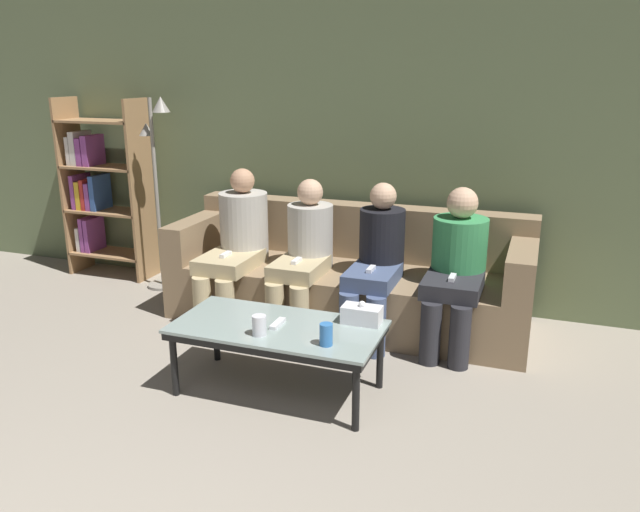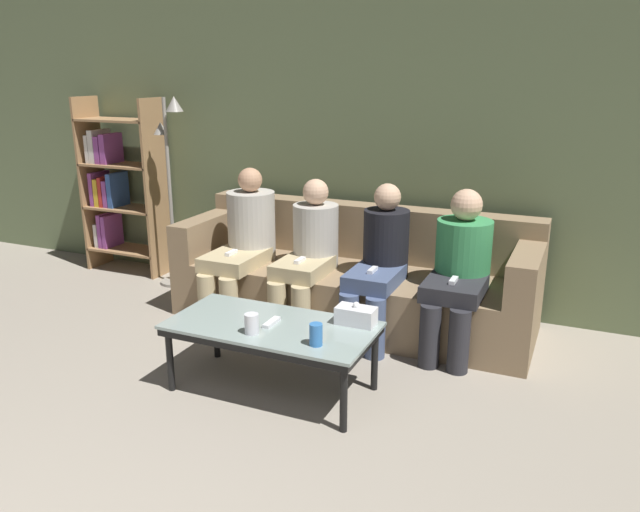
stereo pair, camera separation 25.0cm
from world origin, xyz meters
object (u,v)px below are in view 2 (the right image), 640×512
coffee_table (272,331)px  tissue_box (356,315)px  couch (355,280)px  seated_person_mid_right (380,259)px  cup_near_right (252,324)px  cup_near_left (316,335)px  standing_lamp (171,172)px  seated_person_left_end (244,239)px  seated_person_mid_left (309,250)px  bookshelf (116,186)px  seated_person_right_end (459,267)px  game_remote (272,322)px

coffee_table → tissue_box: 0.48m
couch → seated_person_mid_right: size_ratio=2.46×
cup_near_right → tissue_box: (0.47, 0.35, -0.00)m
cup_near_left → standing_lamp: 2.52m
seated_person_left_end → seated_person_mid_left: (0.53, -0.00, -0.03)m
bookshelf → seated_person_mid_left: 2.20m
seated_person_right_end → couch: bearing=165.2°
bookshelf → standing_lamp: (0.72, -0.14, 0.19)m
cup_near_right → standing_lamp: (-1.60, 1.49, 0.50)m
cup_near_left → seated_person_mid_right: bearing=91.7°
couch → cup_near_right: size_ratio=23.09×
cup_near_left → bookshelf: bearing=148.9°
standing_lamp → seated_person_right_end: bearing=-7.8°
tissue_box → game_remote: tissue_box is taller
standing_lamp → seated_person_mid_right: size_ratio=1.50×
game_remote → seated_person_mid_left: (-0.22, 0.98, 0.13)m
tissue_box → bookshelf: bookshelf is taller
couch → standing_lamp: size_ratio=1.63×
seated_person_mid_left → seated_person_mid_right: (0.53, -0.01, -0.00)m
standing_lamp → seated_person_mid_right: standing_lamp is taller
couch → seated_person_right_end: (0.79, -0.21, 0.27)m
bookshelf → standing_lamp: standing_lamp is taller
couch → coffee_table: couch is taller
seated_person_left_end → seated_person_right_end: 1.59m
cup_near_left → tissue_box: bearing=75.3°
seated_person_right_end → seated_person_mid_left: bearing=-179.3°
seated_person_mid_left → bookshelf: bearing=167.0°
couch → coffee_table: size_ratio=2.21×
cup_near_right → seated_person_mid_left: 1.16m
coffee_table → tissue_box: bearing=23.8°
game_remote → bookshelf: 2.80m
coffee_table → seated_person_mid_left: bearing=102.6°
game_remote → seated_person_right_end: bearing=49.9°
cup_near_left → standing_lamp: size_ratio=0.07×
standing_lamp → seated_person_left_end: standing_lamp is taller
cup_near_left → tissue_box: size_ratio=0.54×
couch → cup_near_left: (0.30, -1.36, 0.17)m
cup_near_right → seated_person_right_end: 1.45m
cup_near_left → seated_person_mid_right: 1.13m
coffee_table → seated_person_left_end: bearing=127.2°
tissue_box → cup_near_right: bearing=-143.5°
seated_person_mid_left → seated_person_right_end: seated_person_right_end is taller
tissue_box → cup_near_left: bearing=-104.7°
standing_lamp → tissue_box: bearing=-28.9°
cup_near_right → couch: bearing=86.6°
tissue_box → seated_person_mid_left: (-0.65, 0.79, 0.09)m
coffee_table → seated_person_mid_right: (0.31, 0.98, 0.18)m
cup_near_left → tissue_box: (0.09, 0.34, -0.01)m
tissue_box → coffee_table: bearing=-156.2°
game_remote → seated_person_right_end: size_ratio=0.14×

